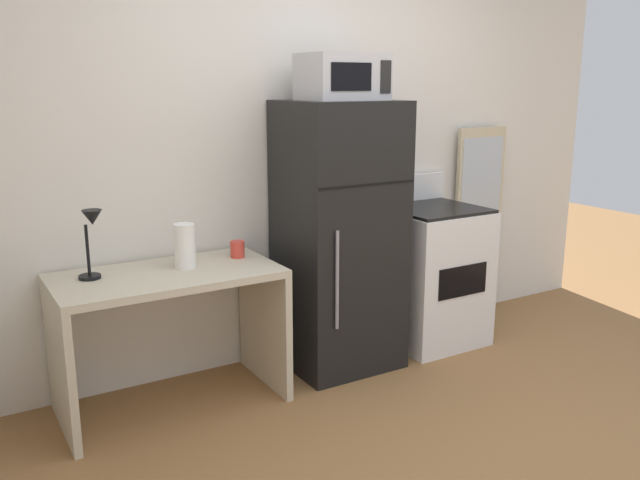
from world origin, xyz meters
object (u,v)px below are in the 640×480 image
(coffee_mug, at_px, (237,249))
(leaning_mirror, at_px, (478,223))
(paper_towel_roll, at_px, (185,246))
(refrigerator, at_px, (339,237))
(oven_range, at_px, (431,274))
(microwave, at_px, (342,77))
(desk_lamp, at_px, (91,232))
(desk, at_px, (169,313))

(coffee_mug, bearing_deg, leaning_mirror, 5.01)
(paper_towel_roll, distance_m, coffee_mug, 0.34)
(refrigerator, xyz_separation_m, oven_range, (0.73, -0.00, -0.34))
(refrigerator, relative_size, microwave, 3.51)
(microwave, distance_m, oven_range, 1.47)
(desk_lamp, distance_m, paper_towel_roll, 0.48)
(paper_towel_roll, bearing_deg, desk_lamp, 174.30)
(refrigerator, relative_size, oven_range, 1.47)
(desk, xyz_separation_m, coffee_mug, (0.44, 0.09, 0.27))
(oven_range, bearing_deg, desk, -179.70)
(desk, xyz_separation_m, paper_towel_roll, (0.12, 0.03, 0.35))
(refrigerator, bearing_deg, paper_towel_roll, 179.09)
(microwave, xyz_separation_m, leaning_mirror, (1.39, 0.27, -1.05))
(desk_lamp, xyz_separation_m, paper_towel_roll, (0.46, -0.05, -0.12))
(oven_range, bearing_deg, microwave, -178.57)
(coffee_mug, bearing_deg, desk, -168.87)
(desk, bearing_deg, desk_lamp, 167.97)
(microwave, height_order, leaning_mirror, microwave)
(coffee_mug, xyz_separation_m, leaning_mirror, (2.02, 0.18, -0.10))
(microwave, bearing_deg, coffee_mug, 171.36)
(desk_lamp, xyz_separation_m, coffee_mug, (0.79, 0.01, -0.19))
(refrigerator, bearing_deg, coffee_mug, 173.24)
(coffee_mug, height_order, leaning_mirror, leaning_mirror)
(refrigerator, xyz_separation_m, leaning_mirror, (1.39, 0.25, -0.11))
(oven_range, bearing_deg, paper_towel_roll, 179.39)
(oven_range, xyz_separation_m, leaning_mirror, (0.66, 0.26, 0.23))
(desk, relative_size, coffee_mug, 12.23)
(desk, distance_m, microwave, 1.63)
(desk_lamp, bearing_deg, oven_range, -1.71)
(paper_towel_roll, height_order, refrigerator, refrigerator)
(paper_towel_roll, xyz_separation_m, refrigerator, (0.96, -0.02, -0.06))
(desk, xyz_separation_m, microwave, (1.08, -0.01, 1.22))
(desk_lamp, xyz_separation_m, refrigerator, (1.42, -0.06, -0.18))
(paper_towel_roll, distance_m, leaning_mirror, 2.37)
(coffee_mug, bearing_deg, desk_lamp, -179.01)
(desk_lamp, distance_m, microwave, 1.61)
(microwave, height_order, oven_range, microwave)
(coffee_mug, relative_size, microwave, 0.21)
(refrigerator, bearing_deg, microwave, -89.67)
(desk, xyz_separation_m, oven_range, (1.81, 0.01, -0.06))
(oven_range, height_order, leaning_mirror, leaning_mirror)
(desk_lamp, bearing_deg, leaning_mirror, 3.88)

